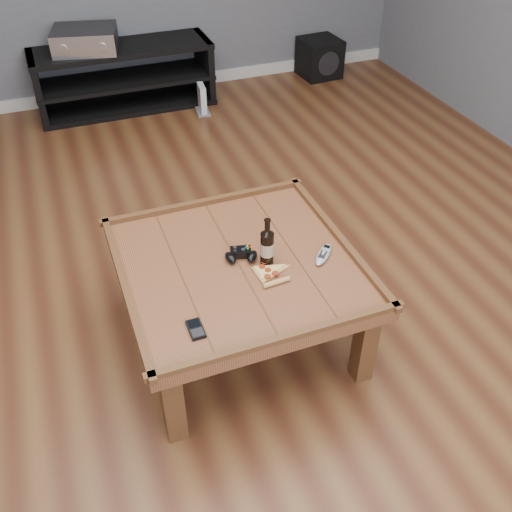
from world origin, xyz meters
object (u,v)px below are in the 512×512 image
object	(u,v)px
media_console	(125,78)
av_receiver	(85,40)
remote_control	(324,254)
beer_bottle	(267,246)
smartphone	(196,329)
subwoofer	(320,58)
coffee_table	(238,273)
pizza_slice	(269,273)
game_controller	(241,255)
game_console	(202,100)

from	to	relation	value
media_console	av_receiver	bearing A→B (deg)	-178.66
remote_control	media_console	bearing A→B (deg)	141.13
media_console	beer_bottle	bearing A→B (deg)	-87.59
av_receiver	smartphone	bearing A→B (deg)	-77.81
media_console	subwoofer	size ratio (longest dim) A/B	3.97
coffee_table	pizza_slice	bearing A→B (deg)	-50.94
game_controller	game_console	world-z (taller)	game_controller
subwoofer	media_console	bearing A→B (deg)	177.98
coffee_table	game_console	xyz separation A→B (m)	(0.54, 2.42, -0.29)
beer_bottle	pizza_slice	size ratio (longest dim) A/B	1.01
media_console	game_console	xyz separation A→B (m)	(0.54, -0.33, -0.14)
beer_bottle	remote_control	distance (m)	0.26
media_console	smartphone	size ratio (longest dim) A/B	13.58
media_console	smartphone	world-z (taller)	media_console
beer_bottle	smartphone	xyz separation A→B (m)	(-0.40, -0.28, -0.08)
smartphone	av_receiver	size ratio (longest dim) A/B	0.19
beer_bottle	av_receiver	world-z (taller)	beer_bottle
game_controller	game_console	xyz separation A→B (m)	(0.52, 2.40, -0.37)
game_controller	subwoofer	size ratio (longest dim) A/B	0.44
pizza_slice	remote_control	size ratio (longest dim) A/B	1.47
subwoofer	coffee_table	bearing A→B (deg)	-125.82
coffee_table	subwoofer	world-z (taller)	coffee_table
media_console	game_console	distance (m)	0.65
game_controller	pizza_slice	world-z (taller)	game_controller
pizza_slice	remote_control	bearing A→B (deg)	1.80
pizza_slice	av_receiver	xyz separation A→B (m)	(-0.35, 2.86, 0.12)
remote_control	subwoofer	distance (m)	3.23
pizza_slice	av_receiver	bearing A→B (deg)	92.89
media_console	coffee_table	bearing A→B (deg)	-90.00
remote_control	game_controller	bearing A→B (deg)	-154.72
pizza_slice	av_receiver	world-z (taller)	av_receiver
remote_control	game_console	size ratio (longest dim) A/B	0.66
remote_control	game_console	bearing A→B (deg)	129.77
coffee_table	av_receiver	xyz separation A→B (m)	(-0.25, 2.74, 0.19)
coffee_table	remote_control	distance (m)	0.38
game_controller	pizza_slice	xyz separation A→B (m)	(0.07, -0.14, -0.01)
media_console	smartphone	bearing A→B (deg)	-95.22
pizza_slice	game_controller	bearing A→B (deg)	113.60
game_controller	coffee_table	bearing A→B (deg)	-121.34
game_console	remote_control	bearing A→B (deg)	-87.59
coffee_table	game_controller	bearing A→B (deg)	43.85
beer_bottle	game_console	size ratio (longest dim) A/B	0.98
remote_control	av_receiver	world-z (taller)	av_receiver
subwoofer	av_receiver	bearing A→B (deg)	177.95
coffee_table	game_controller	distance (m)	0.09
game_console	beer_bottle	bearing A→B (deg)	-93.31
media_console	beer_bottle	size ratio (longest dim) A/B	6.22
media_console	subwoofer	bearing A→B (deg)	1.56
av_receiver	media_console	bearing A→B (deg)	14.07
game_controller	av_receiver	world-z (taller)	av_receiver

